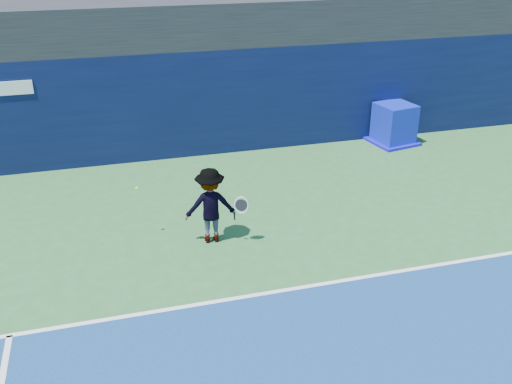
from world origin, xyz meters
TOP-DOWN VIEW (x-y plane):
  - baseline at (0.00, 3.00)m, footprint 24.00×0.10m
  - stadium_band at (0.00, 11.50)m, footprint 36.00×3.00m
  - back_wall_assembly at (-0.00, 10.50)m, footprint 36.00×1.03m
  - equipment_cart at (5.36, 9.50)m, footprint 1.48×1.48m
  - tennis_player at (-1.17, 5.18)m, footprint 1.30×0.73m
  - tennis_ball at (-2.60, 5.74)m, footprint 0.07×0.07m

SIDE VIEW (x-z plane):
  - baseline at x=0.00m, z-range 0.01..0.01m
  - equipment_cart at x=5.36m, z-range -0.05..1.16m
  - tennis_player at x=-1.17m, z-range 0.00..1.65m
  - tennis_ball at x=-2.60m, z-range 1.11..1.18m
  - back_wall_assembly at x=0.00m, z-range 0.00..3.00m
  - stadium_band at x=0.00m, z-range 3.00..4.20m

